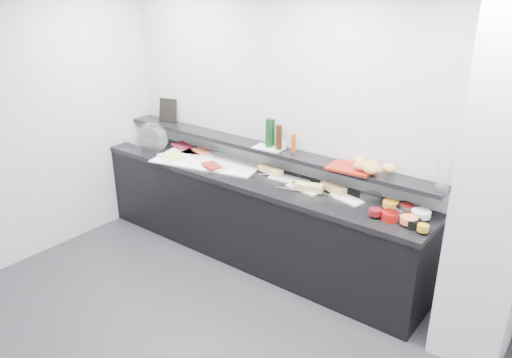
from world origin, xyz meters
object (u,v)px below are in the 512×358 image
Objects in this scene: condiment_tray at (269,148)px; bread_tray at (351,168)px; framed_print at (168,110)px; sandwich_plate_mid at (304,189)px; cloche_base at (141,142)px; carafe at (444,173)px.

condiment_tray is 0.89m from bread_tray.
bread_tray is (2.38, -0.09, -0.12)m from framed_print.
condiment_tray is (1.49, -0.08, -0.12)m from framed_print.
bread_tray is at bearing -7.43° from condiment_tray.
sandwich_plate_mid is 0.86× the size of bread_tray.
cloche_base is 3.39m from carafe.
bread_tray is at bearing -18.69° from framed_print.
framed_print is 3.17m from carafe.
cloche_base is 1.21× the size of sandwich_plate_mid.
framed_print is (0.20, 0.25, 0.36)m from cloche_base.
bread_tray is (2.58, 0.16, 0.24)m from cloche_base.
bread_tray is 1.27× the size of carafe.
condiment_tray is 0.95× the size of carafe.
condiment_tray is (1.69, 0.17, 0.24)m from cloche_base.
condiment_tray reaches higher than sandwich_plate_mid.
carafe is at bearing 14.17° from sandwich_plate_mid.
cloche_base is 2.20m from sandwich_plate_mid.
cloche_base is at bearing -171.33° from sandwich_plate_mid.
carafe is at bearing -7.10° from condiment_tray.
carafe is at bearing -5.19° from bread_tray.
sandwich_plate_mid is (2.20, 0.03, -0.01)m from cloche_base.
carafe reaches higher than sandwich_plate_mid.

